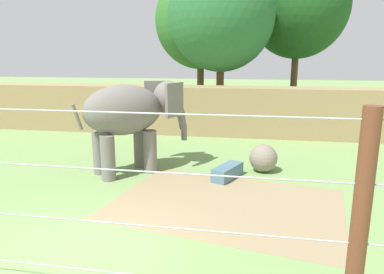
{
  "coord_description": "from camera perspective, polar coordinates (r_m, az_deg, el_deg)",
  "views": [
    {
      "loc": [
        3.42,
        -6.34,
        4.0
      ],
      "look_at": [
        1.43,
        4.94,
        1.4
      ],
      "focal_mm": 33.05,
      "sensor_mm": 36.0,
      "label": 1
    }
  ],
  "objects": [
    {
      "name": "dirt_patch",
      "position": [
        10.08,
        5.58,
        -10.62
      ],
      "size": [
        6.89,
        5.49,
        0.01
      ],
      "primitive_type": "cube",
      "rotation": [
        0.0,
        0.0,
        -0.19
      ],
      "color": "#937F5B",
      "rests_on": "ground"
    },
    {
      "name": "enrichment_ball",
      "position": [
        12.8,
        11.44,
        -3.35
      ],
      "size": [
        0.99,
        0.99,
        0.99
      ],
      "primitive_type": "sphere",
      "color": "gray",
      "rests_on": "ground"
    },
    {
      "name": "embankment_wall",
      "position": [
        18.89,
        -0.53,
        4.41
      ],
      "size": [
        36.0,
        1.8,
        2.49
      ],
      "primitive_type": "cube",
      "color": "#997F56",
      "rests_on": "ground"
    },
    {
      "name": "elephant",
      "position": [
        12.43,
        -9.6,
        3.79
      ],
      "size": [
        3.61,
        3.49,
        3.16
      ],
      "color": "slate",
      "rests_on": "ground"
    },
    {
      "name": "tree_behind_wall",
      "position": [
        25.0,
        16.81,
        19.6
      ],
      "size": [
        6.34,
        6.34,
        10.53
      ],
      "color": "brown",
      "rests_on": "ground"
    },
    {
      "name": "tree_far_left",
      "position": [
        23.27,
        1.43,
        18.21
      ],
      "size": [
        5.69,
        5.69,
        9.2
      ],
      "color": "brown",
      "rests_on": "ground"
    },
    {
      "name": "feed_trough",
      "position": [
        12.0,
        5.75,
        -5.64
      ],
      "size": [
        1.02,
        1.48,
        0.44
      ],
      "color": "slate",
      "rests_on": "ground"
    },
    {
      "name": "ground_plane",
      "position": [
        8.23,
        -16.7,
        -16.85
      ],
      "size": [
        120.0,
        120.0,
        0.0
      ],
      "primitive_type": "plane",
      "color": "#759956"
    },
    {
      "name": "tree_left_of_centre",
      "position": [
        21.03,
        4.73,
        18.99
      ],
      "size": [
        6.0,
        6.0,
        9.45
      ],
      "color": "brown",
      "rests_on": "ground"
    }
  ]
}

